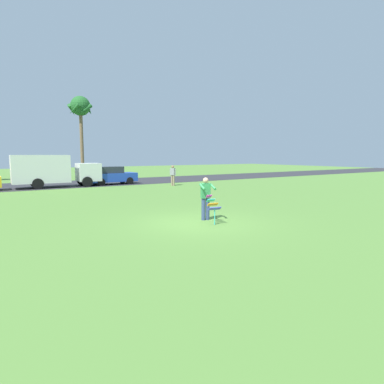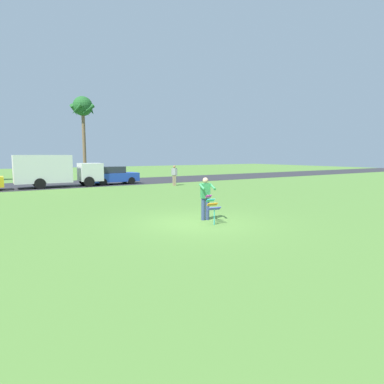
# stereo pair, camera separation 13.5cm
# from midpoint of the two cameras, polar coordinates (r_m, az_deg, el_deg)

# --- Properties ---
(ground_plane) EXTENTS (120.00, 120.00, 0.00)m
(ground_plane) POSITION_cam_midpoint_polar(r_m,az_deg,el_deg) (12.81, 0.63, -5.37)
(ground_plane) COLOR #568438
(road_strip) EXTENTS (120.00, 8.00, 0.01)m
(road_strip) POSITION_cam_midpoint_polar(r_m,az_deg,el_deg) (31.48, -20.30, 1.33)
(road_strip) COLOR #2D2D33
(road_strip) RESTS_ON ground
(person_kite_flyer) EXTENTS (0.67, 0.75, 1.73)m
(person_kite_flyer) POSITION_cam_midpoint_polar(r_m,az_deg,el_deg) (13.16, 2.12, -0.86)
(person_kite_flyer) COLOR #384772
(person_kite_flyer) RESTS_ON ground
(kite_held) EXTENTS (0.53, 0.68, 1.10)m
(kite_held) POSITION_cam_midpoint_polar(r_m,az_deg,el_deg) (12.45, 3.33, -2.32)
(kite_held) COLOR #D83399
(kite_held) RESTS_ON ground
(parked_truck_white_box) EXTENTS (6.76, 2.26, 2.62)m
(parked_truck_white_box) POSITION_cam_midpoint_polar(r_m,az_deg,el_deg) (28.62, -23.42, 3.54)
(parked_truck_white_box) COLOR silver
(parked_truck_white_box) RESTS_ON ground
(parked_car_blue) EXTENTS (4.25, 1.94, 1.60)m
(parked_car_blue) POSITION_cam_midpoint_polar(r_m,az_deg,el_deg) (29.90, -13.96, 2.77)
(parked_car_blue) COLOR #2347B7
(parked_car_blue) RESTS_ON ground
(palm_tree_right_near) EXTENTS (2.58, 2.71, 8.95)m
(palm_tree_right_near) POSITION_cam_midpoint_polar(r_m,az_deg,el_deg) (38.40, -19.02, 13.46)
(palm_tree_right_near) COLOR brown
(palm_tree_right_near) RESTS_ON ground
(person_walker_near) EXTENTS (0.37, 0.50, 1.73)m
(person_walker_near) POSITION_cam_midpoint_polar(r_m,az_deg,el_deg) (27.99, -3.52, 3.03)
(person_walker_near) COLOR gray
(person_walker_near) RESTS_ON ground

